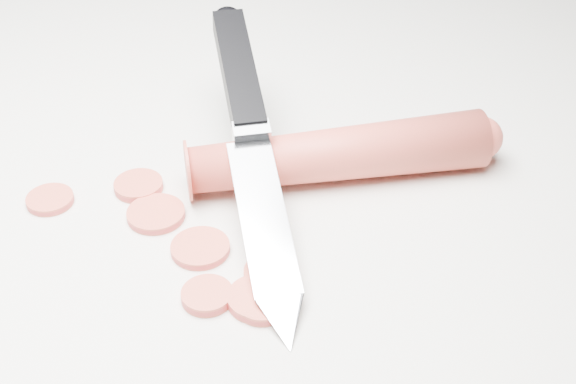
% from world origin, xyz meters
% --- Properties ---
extents(ground, '(2.40, 2.40, 0.00)m').
position_xyz_m(ground, '(0.00, 0.00, 0.00)').
color(ground, silver).
rests_on(ground, ground).
extents(carrot, '(0.20, 0.15, 0.04)m').
position_xyz_m(carrot, '(0.09, 0.07, 0.02)').
color(carrot, '#C2392D').
rests_on(carrot, ground).
extents(carrot_slice_0, '(0.03, 0.03, 0.01)m').
position_xyz_m(carrot_slice_0, '(-0.09, -0.03, 0.00)').
color(carrot_slice_0, '#C54231').
rests_on(carrot_slice_0, ground).
extents(carrot_slice_1, '(0.04, 0.04, 0.01)m').
position_xyz_m(carrot_slice_1, '(0.03, -0.04, 0.00)').
color(carrot_slice_1, '#C54231').
rests_on(carrot_slice_1, ground).
extents(carrot_slice_2, '(0.04, 0.04, 0.01)m').
position_xyz_m(carrot_slice_2, '(-0.01, -0.02, 0.00)').
color(carrot_slice_2, '#C54231').
rests_on(carrot_slice_2, ground).
extents(carrot_slice_3, '(0.04, 0.04, 0.01)m').
position_xyz_m(carrot_slice_3, '(0.08, -0.07, 0.00)').
color(carrot_slice_3, '#C54231').
rests_on(carrot_slice_3, ground).
extents(carrot_slice_4, '(0.03, 0.03, 0.01)m').
position_xyz_m(carrot_slice_4, '(0.08, -0.05, 0.00)').
color(carrot_slice_4, '#C54231').
rests_on(carrot_slice_4, ground).
extents(carrot_slice_5, '(0.04, 0.04, 0.01)m').
position_xyz_m(carrot_slice_5, '(-0.04, 0.01, 0.00)').
color(carrot_slice_5, '#C54231').
rests_on(carrot_slice_5, ground).
extents(carrot_slice_6, '(0.03, 0.03, 0.01)m').
position_xyz_m(carrot_slice_6, '(0.05, -0.08, 0.00)').
color(carrot_slice_6, '#C54231').
rests_on(carrot_slice_6, ground).
extents(carrot_slice_7, '(0.03, 0.03, 0.01)m').
position_xyz_m(carrot_slice_7, '(0.09, -0.07, 0.00)').
color(carrot_slice_7, '#C54231').
rests_on(carrot_slice_7, ground).
extents(kitchen_knife, '(0.18, 0.26, 0.09)m').
position_xyz_m(kitchen_knife, '(0.04, 0.02, 0.04)').
color(kitchen_knife, silver).
rests_on(kitchen_knife, ground).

